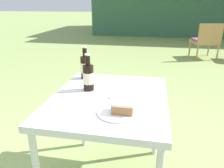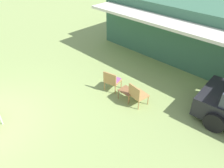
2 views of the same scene
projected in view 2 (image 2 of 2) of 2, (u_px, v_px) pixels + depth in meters
name	position (u px, v px, depth m)	size (l,w,h in m)	color
cabin_building	(195.00, 26.00, 10.95)	(8.29, 5.66, 2.63)	#38664C
wicker_chair_cushioned	(112.00, 80.00, 8.43)	(0.66, 0.63, 0.84)	#B2844C
wicker_chair_plain	(137.00, 94.00, 7.67)	(0.62, 0.60, 0.84)	#B2844C
garden_side_table	(127.00, 91.00, 7.99)	(0.55, 0.45, 0.40)	brown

